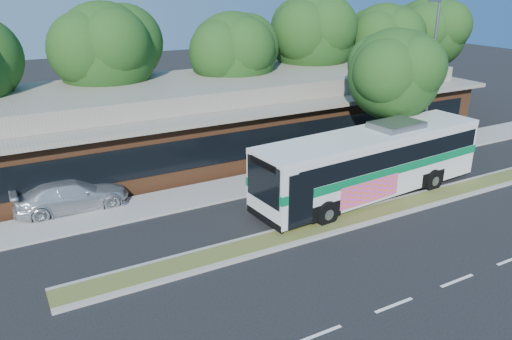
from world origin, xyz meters
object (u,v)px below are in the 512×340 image
at_px(sedan, 72,195).
at_px(lamp_post, 430,74).
at_px(transit_bus, 372,158).
at_px(sidewalk_tree, 398,72).

bearing_deg(sedan, lamp_post, -93.86).
xyz_separation_m(transit_bus, sidewalk_tree, (4.08, 3.02, 3.37)).
relative_size(transit_bus, sedan, 2.50).
bearing_deg(lamp_post, sidewalk_tree, -169.74).
bearing_deg(lamp_post, sedan, 174.99).
xyz_separation_m(lamp_post, transit_bus, (-7.28, -3.60, -2.92)).
height_order(lamp_post, sidewalk_tree, lamp_post).
height_order(transit_bus, sedan, transit_bus).
xyz_separation_m(sedan, sidewalk_tree, (17.32, -2.38, 4.61)).
relative_size(sedan, sidewalk_tree, 0.66).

